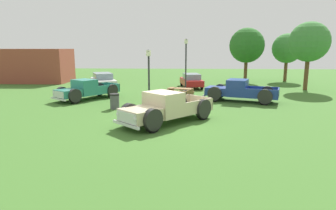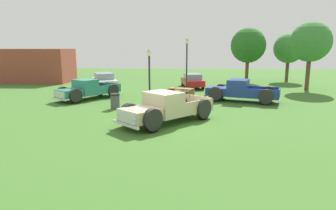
{
  "view_description": "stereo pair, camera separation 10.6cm",
  "coord_description": "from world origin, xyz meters",
  "px_view_note": "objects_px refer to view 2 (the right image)",
  "views": [
    {
      "loc": [
        0.9,
        -14.03,
        3.72
      ],
      "look_at": [
        0.19,
        0.43,
        0.9
      ],
      "focal_mm": 31.32,
      "sensor_mm": 36.0,
      "label": 1
    },
    {
      "loc": [
        1.0,
        -14.03,
        3.72
      ],
      "look_at": [
        0.19,
        0.43,
        0.9
      ],
      "focal_mm": 31.32,
      "sensor_mm": 36.0,
      "label": 2
    }
  ],
  "objects_px": {
    "pickup_truck_behind_right": "(85,90)",
    "trash_can": "(115,101)",
    "lamp_post_near": "(149,77)",
    "oak_tree_center": "(311,42)",
    "pickup_truck_foreground": "(162,109)",
    "lamp_post_far": "(187,65)",
    "pickup_truck_behind_left": "(237,91)",
    "sedan_distant_a": "(104,80)",
    "oak_tree_east": "(289,48)",
    "picnic_table": "(181,92)",
    "sedan_distant_b": "(192,80)",
    "oak_tree_west": "(248,46)"
  },
  "relations": [
    {
      "from": "pickup_truck_behind_right",
      "to": "trash_can",
      "type": "distance_m",
      "value": 4.29
    },
    {
      "from": "trash_can",
      "to": "oak_tree_east",
      "type": "height_order",
      "value": "oak_tree_east"
    },
    {
      "from": "lamp_post_near",
      "to": "lamp_post_far",
      "type": "distance_m",
      "value": 6.01
    },
    {
      "from": "oak_tree_center",
      "to": "oak_tree_west",
      "type": "bearing_deg",
      "value": 123.81
    },
    {
      "from": "sedan_distant_a",
      "to": "trash_can",
      "type": "xyz_separation_m",
      "value": [
        3.15,
        -9.02,
        -0.29
      ]
    },
    {
      "from": "pickup_truck_behind_left",
      "to": "oak_tree_east",
      "type": "distance_m",
      "value": 15.58
    },
    {
      "from": "oak_tree_east",
      "to": "trash_can",
      "type": "bearing_deg",
      "value": -134.34
    },
    {
      "from": "sedan_distant_b",
      "to": "trash_can",
      "type": "height_order",
      "value": "sedan_distant_b"
    },
    {
      "from": "sedan_distant_b",
      "to": "lamp_post_far",
      "type": "xyz_separation_m",
      "value": [
        -0.58,
        -3.61,
        1.65
      ]
    },
    {
      "from": "pickup_truck_foreground",
      "to": "lamp_post_near",
      "type": "height_order",
      "value": "lamp_post_near"
    },
    {
      "from": "pickup_truck_behind_right",
      "to": "oak_tree_east",
      "type": "distance_m",
      "value": 23.18
    },
    {
      "from": "oak_tree_east",
      "to": "lamp_post_near",
      "type": "bearing_deg",
      "value": -132.31
    },
    {
      "from": "sedan_distant_b",
      "to": "trash_can",
      "type": "distance_m",
      "value": 11.33
    },
    {
      "from": "oak_tree_west",
      "to": "oak_tree_center",
      "type": "xyz_separation_m",
      "value": [
        4.1,
        -6.12,
        0.24
      ]
    },
    {
      "from": "lamp_post_near",
      "to": "oak_tree_west",
      "type": "height_order",
      "value": "oak_tree_west"
    },
    {
      "from": "trash_can",
      "to": "oak_tree_west",
      "type": "bearing_deg",
      "value": 53.77
    },
    {
      "from": "lamp_post_far",
      "to": "oak_tree_east",
      "type": "height_order",
      "value": "oak_tree_east"
    },
    {
      "from": "pickup_truck_behind_left",
      "to": "sedan_distant_a",
      "type": "xyz_separation_m",
      "value": [
        -11.18,
        5.89,
        0.03
      ]
    },
    {
      "from": "pickup_truck_foreground",
      "to": "trash_can",
      "type": "distance_m",
      "value": 4.77
    },
    {
      "from": "pickup_truck_foreground",
      "to": "oak_tree_center",
      "type": "relative_size",
      "value": 0.84
    },
    {
      "from": "sedan_distant_a",
      "to": "oak_tree_west",
      "type": "distance_m",
      "value": 15.98
    },
    {
      "from": "oak_tree_east",
      "to": "sedan_distant_b",
      "type": "bearing_deg",
      "value": -150.55
    },
    {
      "from": "picnic_table",
      "to": "oak_tree_center",
      "type": "relative_size",
      "value": 0.36
    },
    {
      "from": "oak_tree_east",
      "to": "oak_tree_west",
      "type": "bearing_deg",
      "value": -168.13
    },
    {
      "from": "oak_tree_west",
      "to": "oak_tree_center",
      "type": "height_order",
      "value": "oak_tree_center"
    },
    {
      "from": "lamp_post_far",
      "to": "pickup_truck_behind_left",
      "type": "bearing_deg",
      "value": -43.66
    },
    {
      "from": "pickup_truck_foreground",
      "to": "pickup_truck_behind_left",
      "type": "xyz_separation_m",
      "value": [
        4.81,
        6.63,
        -0.02
      ]
    },
    {
      "from": "lamp_post_near",
      "to": "oak_tree_center",
      "type": "distance_m",
      "value": 15.71
    },
    {
      "from": "sedan_distant_a",
      "to": "picnic_table",
      "type": "distance_m",
      "value": 8.77
    },
    {
      "from": "pickup_truck_foreground",
      "to": "picnic_table",
      "type": "height_order",
      "value": "pickup_truck_foreground"
    },
    {
      "from": "sedan_distant_b",
      "to": "oak_tree_center",
      "type": "xyz_separation_m",
      "value": [
        10.24,
        -0.99,
        3.53
      ]
    },
    {
      "from": "pickup_truck_foreground",
      "to": "picnic_table",
      "type": "relative_size",
      "value": 2.3
    },
    {
      "from": "lamp_post_near",
      "to": "picnic_table",
      "type": "bearing_deg",
      "value": 55.87
    },
    {
      "from": "picnic_table",
      "to": "oak_tree_east",
      "type": "distance_m",
      "value": 17.34
    },
    {
      "from": "pickup_truck_foreground",
      "to": "lamp_post_near",
      "type": "distance_m",
      "value": 4.84
    },
    {
      "from": "lamp_post_near",
      "to": "pickup_truck_behind_left",
      "type": "bearing_deg",
      "value": 19.12
    },
    {
      "from": "pickup_truck_behind_right",
      "to": "oak_tree_west",
      "type": "height_order",
      "value": "oak_tree_west"
    },
    {
      "from": "lamp_post_near",
      "to": "oak_tree_east",
      "type": "distance_m",
      "value": 20.65
    },
    {
      "from": "lamp_post_near",
      "to": "oak_tree_center",
      "type": "xyz_separation_m",
      "value": [
        13.25,
        8.11,
        2.32
      ]
    },
    {
      "from": "oak_tree_east",
      "to": "oak_tree_center",
      "type": "distance_m",
      "value": 7.15
    },
    {
      "from": "lamp_post_near",
      "to": "lamp_post_far",
      "type": "height_order",
      "value": "lamp_post_far"
    },
    {
      "from": "sedan_distant_a",
      "to": "lamp_post_near",
      "type": "distance_m",
      "value": 9.58
    },
    {
      "from": "lamp_post_near",
      "to": "trash_can",
      "type": "height_order",
      "value": "lamp_post_near"
    },
    {
      "from": "trash_can",
      "to": "oak_tree_center",
      "type": "xyz_separation_m",
      "value": [
        15.29,
        9.15,
        3.76
      ]
    },
    {
      "from": "sedan_distant_a",
      "to": "lamp_post_near",
      "type": "bearing_deg",
      "value": -56.94
    },
    {
      "from": "pickup_truck_foreground",
      "to": "lamp_post_far",
      "type": "distance_m",
      "value": 10.23
    },
    {
      "from": "pickup_truck_behind_left",
      "to": "sedan_distant_a",
      "type": "height_order",
      "value": "pickup_truck_behind_left"
    },
    {
      "from": "picnic_table",
      "to": "pickup_truck_foreground",
      "type": "bearing_deg",
      "value": -96.26
    },
    {
      "from": "lamp_post_far",
      "to": "trash_can",
      "type": "distance_m",
      "value": 8.13
    },
    {
      "from": "pickup_truck_foreground",
      "to": "pickup_truck_behind_right",
      "type": "xyz_separation_m",
      "value": [
        -6.18,
        6.6,
        -0.05
      ]
    }
  ]
}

